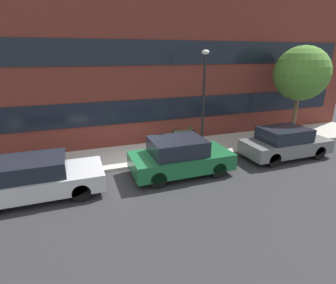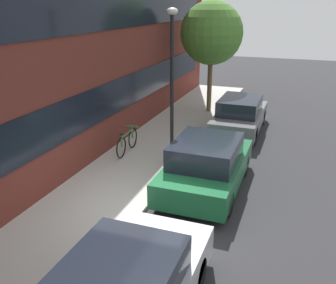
# 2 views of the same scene
# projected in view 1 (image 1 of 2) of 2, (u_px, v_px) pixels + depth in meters

# --- Properties ---
(ground_plane) EXTENTS (56.00, 56.00, 0.00)m
(ground_plane) POSITION_uv_depth(u_px,v_px,m) (133.00, 168.00, 10.57)
(ground_plane) COLOR #2B2B2D
(sidewalk_strip) EXTENTS (28.00, 2.60, 0.11)m
(sidewalk_strip) POSITION_uv_depth(u_px,v_px,m) (127.00, 156.00, 11.71)
(sidewalk_strip) COLOR #B2AFA8
(sidewalk_strip) RESTS_ON ground_plane
(rowhouse_facade) EXTENTS (28.00, 1.02, 8.09)m
(rowhouse_facade) POSITION_uv_depth(u_px,v_px,m) (115.00, 62.00, 11.98)
(rowhouse_facade) COLOR maroon
(rowhouse_facade) RESTS_ON ground_plane
(parked_car_silver) EXTENTS (4.05, 1.78, 1.30)m
(parked_car_silver) POSITION_uv_depth(u_px,v_px,m) (36.00, 178.00, 8.35)
(parked_car_silver) COLOR #B2B5BA
(parked_car_silver) RESTS_ON ground_plane
(parked_car_green) EXTENTS (3.80, 1.81, 1.42)m
(parked_car_green) POSITION_uv_depth(u_px,v_px,m) (180.00, 157.00, 9.92)
(parked_car_green) COLOR #195B33
(parked_car_green) RESTS_ON ground_plane
(parked_car_grey) EXTENTS (3.91, 1.62, 1.35)m
(parked_car_grey) POSITION_uv_depth(u_px,v_px,m) (285.00, 143.00, 11.55)
(parked_car_grey) COLOR slate
(parked_car_grey) RESTS_ON ground_plane
(fire_hydrant) EXTENTS (0.49, 0.27, 0.67)m
(fire_hydrant) POSITION_uv_depth(u_px,v_px,m) (16.00, 170.00, 9.41)
(fire_hydrant) COLOR red
(fire_hydrant) RESTS_ON sidewalk_strip
(bicycle) EXTENTS (1.62, 0.44, 0.78)m
(bicycle) POSITION_uv_depth(u_px,v_px,m) (183.00, 136.00, 13.08)
(bicycle) COLOR black
(bicycle) RESTS_ON sidewalk_strip
(street_tree) EXTENTS (2.64, 2.64, 4.69)m
(street_tree) POSITION_uv_depth(u_px,v_px,m) (301.00, 74.00, 12.88)
(street_tree) COLOR brown
(street_tree) RESTS_ON sidewalk_strip
(lamp_post) EXTENTS (0.32, 0.32, 4.45)m
(lamp_post) POSITION_uv_depth(u_px,v_px,m) (204.00, 91.00, 11.18)
(lamp_post) COLOR black
(lamp_post) RESTS_ON sidewalk_strip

